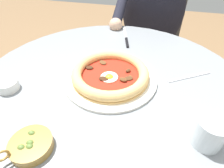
{
  "coord_description": "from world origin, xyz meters",
  "views": [
    {
      "loc": [
        -0.12,
        0.49,
        1.14
      ],
      "look_at": [
        -0.0,
        0.01,
        0.71
      ],
      "focal_mm": 29.94,
      "sensor_mm": 36.0,
      "label": 1
    }
  ],
  "objects_px": {
    "ramekin_capers": "(7,85)",
    "cafe_chair_diner": "(152,35)",
    "water_glass": "(209,133)",
    "fork_utensil": "(189,77)",
    "steak_knife": "(126,39)",
    "olive_pan": "(30,145)",
    "diner_person": "(148,40)",
    "dining_table": "(111,112)",
    "pizza_on_plate": "(110,75)"
  },
  "relations": [
    {
      "from": "dining_table",
      "to": "fork_utensil",
      "type": "distance_m",
      "value": 0.33
    },
    {
      "from": "pizza_on_plate",
      "to": "dining_table",
      "type": "bearing_deg",
      "value": 114.7
    },
    {
      "from": "water_glass",
      "to": "fork_utensil",
      "type": "height_order",
      "value": "water_glass"
    },
    {
      "from": "dining_table",
      "to": "ramekin_capers",
      "type": "height_order",
      "value": "ramekin_capers"
    },
    {
      "from": "dining_table",
      "to": "ramekin_capers",
      "type": "bearing_deg",
      "value": 18.69
    },
    {
      "from": "ramekin_capers",
      "to": "fork_utensil",
      "type": "bearing_deg",
      "value": -161.13
    },
    {
      "from": "steak_knife",
      "to": "olive_pan",
      "type": "bearing_deg",
      "value": 78.1
    },
    {
      "from": "ramekin_capers",
      "to": "cafe_chair_diner",
      "type": "xyz_separation_m",
      "value": [
        -0.44,
        -0.98,
        -0.24
      ]
    },
    {
      "from": "pizza_on_plate",
      "to": "water_glass",
      "type": "distance_m",
      "value": 0.35
    },
    {
      "from": "pizza_on_plate",
      "to": "steak_knife",
      "type": "distance_m",
      "value": 0.31
    },
    {
      "from": "dining_table",
      "to": "olive_pan",
      "type": "bearing_deg",
      "value": 65.37
    },
    {
      "from": "pizza_on_plate",
      "to": "steak_knife",
      "type": "xyz_separation_m",
      "value": [
        -0.0,
        -0.31,
        -0.02
      ]
    },
    {
      "from": "ramekin_capers",
      "to": "fork_utensil",
      "type": "height_order",
      "value": "ramekin_capers"
    },
    {
      "from": "diner_person",
      "to": "cafe_chair_diner",
      "type": "relative_size",
      "value": 1.44
    },
    {
      "from": "steak_knife",
      "to": "ramekin_capers",
      "type": "xyz_separation_m",
      "value": [
        0.33,
        0.44,
        0.01
      ]
    },
    {
      "from": "water_glass",
      "to": "ramekin_capers",
      "type": "bearing_deg",
      "value": -5.82
    },
    {
      "from": "steak_knife",
      "to": "diner_person",
      "type": "bearing_deg",
      "value": -103.19
    },
    {
      "from": "olive_pan",
      "to": "pizza_on_plate",
      "type": "bearing_deg",
      "value": -112.27
    },
    {
      "from": "steak_knife",
      "to": "diner_person",
      "type": "distance_m",
      "value": 0.46
    },
    {
      "from": "olive_pan",
      "to": "fork_utensil",
      "type": "relative_size",
      "value": 0.75
    },
    {
      "from": "dining_table",
      "to": "pizza_on_plate",
      "type": "distance_m",
      "value": 0.18
    },
    {
      "from": "ramekin_capers",
      "to": "fork_utensil",
      "type": "distance_m",
      "value": 0.63
    },
    {
      "from": "pizza_on_plate",
      "to": "fork_utensil",
      "type": "bearing_deg",
      "value": -164.5
    },
    {
      "from": "steak_knife",
      "to": "fork_utensil",
      "type": "xyz_separation_m",
      "value": [
        -0.27,
        0.23,
        -0.0
      ]
    },
    {
      "from": "dining_table",
      "to": "ramekin_capers",
      "type": "relative_size",
      "value": 13.83
    },
    {
      "from": "diner_person",
      "to": "fork_utensil",
      "type": "bearing_deg",
      "value": 105.61
    },
    {
      "from": "dining_table",
      "to": "olive_pan",
      "type": "distance_m",
      "value": 0.36
    },
    {
      "from": "steak_knife",
      "to": "olive_pan",
      "type": "relative_size",
      "value": 1.89
    },
    {
      "from": "dining_table",
      "to": "cafe_chair_diner",
      "type": "height_order",
      "value": "cafe_chair_diner"
    },
    {
      "from": "pizza_on_plate",
      "to": "water_glass",
      "type": "height_order",
      "value": "water_glass"
    },
    {
      "from": "water_glass",
      "to": "ramekin_capers",
      "type": "distance_m",
      "value": 0.62
    },
    {
      "from": "dining_table",
      "to": "olive_pan",
      "type": "xyz_separation_m",
      "value": [
        0.13,
        0.29,
        0.17
      ]
    },
    {
      "from": "dining_table",
      "to": "water_glass",
      "type": "height_order",
      "value": "water_glass"
    },
    {
      "from": "pizza_on_plate",
      "to": "cafe_chair_diner",
      "type": "bearing_deg",
      "value": -97.89
    },
    {
      "from": "water_glass",
      "to": "steak_knife",
      "type": "relative_size",
      "value": 0.36
    },
    {
      "from": "pizza_on_plate",
      "to": "fork_utensil",
      "type": "xyz_separation_m",
      "value": [
        -0.28,
        -0.08,
        -0.02
      ]
    },
    {
      "from": "pizza_on_plate",
      "to": "diner_person",
      "type": "bearing_deg",
      "value": -97.88
    },
    {
      "from": "pizza_on_plate",
      "to": "water_glass",
      "type": "bearing_deg",
      "value": 147.1
    },
    {
      "from": "pizza_on_plate",
      "to": "ramekin_capers",
      "type": "bearing_deg",
      "value": 21.68
    },
    {
      "from": "ramekin_capers",
      "to": "steak_knife",
      "type": "bearing_deg",
      "value": -126.56
    },
    {
      "from": "dining_table",
      "to": "diner_person",
      "type": "height_order",
      "value": "diner_person"
    },
    {
      "from": "water_glass",
      "to": "cafe_chair_diner",
      "type": "bearing_deg",
      "value": -80.47
    },
    {
      "from": "ramekin_capers",
      "to": "cafe_chair_diner",
      "type": "relative_size",
      "value": 0.09
    },
    {
      "from": "water_glass",
      "to": "olive_pan",
      "type": "distance_m",
      "value": 0.44
    },
    {
      "from": "water_glass",
      "to": "cafe_chair_diner",
      "type": "xyz_separation_m",
      "value": [
        0.18,
        -1.05,
        -0.26
      ]
    },
    {
      "from": "cafe_chair_diner",
      "to": "dining_table",
      "type": "bearing_deg",
      "value": 82.75
    },
    {
      "from": "steak_knife",
      "to": "fork_utensil",
      "type": "relative_size",
      "value": 1.42
    },
    {
      "from": "dining_table",
      "to": "cafe_chair_diner",
      "type": "xyz_separation_m",
      "value": [
        -0.11,
        -0.87,
        -0.06
      ]
    },
    {
      "from": "water_glass",
      "to": "fork_utensil",
      "type": "xyz_separation_m",
      "value": [
        0.02,
        -0.27,
        -0.03
      ]
    },
    {
      "from": "ramekin_capers",
      "to": "olive_pan",
      "type": "height_order",
      "value": "olive_pan"
    }
  ]
}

